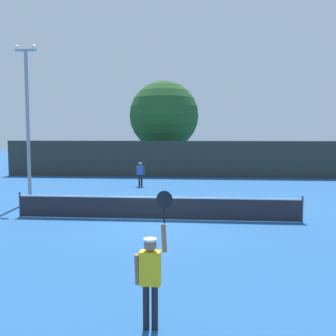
# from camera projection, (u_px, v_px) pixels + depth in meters

# --- Properties ---
(ground_plane) EXTENTS (120.00, 120.00, 0.00)m
(ground_plane) POSITION_uv_depth(u_px,v_px,m) (157.00, 220.00, 16.33)
(ground_plane) COLOR #235693
(tennis_net) EXTENTS (11.85, 0.08, 1.07)m
(tennis_net) POSITION_uv_depth(u_px,v_px,m) (157.00, 207.00, 16.29)
(tennis_net) COLOR #232328
(tennis_net) RESTS_ON ground
(perimeter_fence) EXTENTS (29.08, 0.12, 2.97)m
(perimeter_fence) POSITION_uv_depth(u_px,v_px,m) (180.00, 159.00, 31.96)
(perimeter_fence) COLOR #2D332D
(perimeter_fence) RESTS_ON ground
(player_serving) EXTENTS (0.67, 0.40, 2.54)m
(player_serving) POSITION_uv_depth(u_px,v_px,m) (151.00, 269.00, 7.11)
(player_serving) COLOR yellow
(player_serving) RESTS_ON ground
(player_receiving) EXTENTS (0.57, 0.24, 1.61)m
(player_receiving) POSITION_uv_depth(u_px,v_px,m) (140.00, 172.00, 26.45)
(player_receiving) COLOR blue
(player_receiving) RESTS_ON ground
(tennis_ball) EXTENTS (0.07, 0.07, 0.07)m
(tennis_ball) POSITION_uv_depth(u_px,v_px,m) (167.00, 204.00, 19.61)
(tennis_ball) COLOR #CCE033
(tennis_ball) RESTS_ON ground
(light_pole) EXTENTS (1.18, 0.28, 8.06)m
(light_pole) POSITION_uv_depth(u_px,v_px,m) (27.00, 114.00, 20.24)
(light_pole) COLOR gray
(light_pole) RESTS_ON ground
(large_tree) EXTENTS (6.48, 6.48, 8.49)m
(large_tree) POSITION_uv_depth(u_px,v_px,m) (164.00, 116.00, 37.01)
(large_tree) COLOR brown
(large_tree) RESTS_ON ground
(parked_car_near) EXTENTS (2.01, 4.25, 1.69)m
(parked_car_near) POSITION_uv_depth(u_px,v_px,m) (109.00, 161.00, 40.10)
(parked_car_near) COLOR navy
(parked_car_near) RESTS_ON ground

